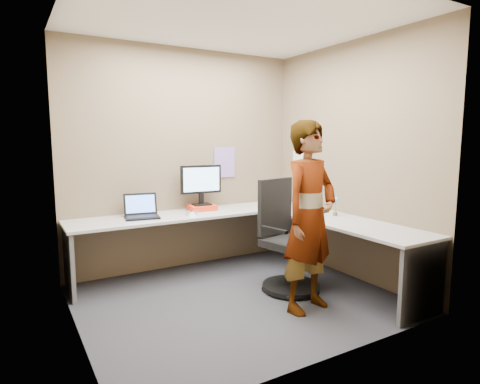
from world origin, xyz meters
TOP-DOWN VIEW (x-y plane):
  - ground at (0.00, 0.00)m, footprint 3.00×3.00m
  - wall_back at (0.00, 1.30)m, footprint 3.00×0.00m
  - wall_right at (1.50, 0.00)m, footprint 0.00×2.70m
  - wall_left at (-1.50, 0.00)m, footprint 0.00×2.70m
  - ceiling at (0.00, 0.00)m, footprint 3.00×3.00m
  - desk at (0.44, 0.39)m, footprint 2.98×2.58m
  - paper_ream at (0.12, 1.08)m, footprint 0.34×0.26m
  - monitor at (0.12, 1.10)m, footprint 0.52×0.17m
  - laptop at (-0.65, 1.02)m, footprint 0.41×0.36m
  - trackball_mouse at (-0.11, 0.87)m, footprint 0.12×0.08m
  - origami at (-0.14, 0.78)m, footprint 0.10×0.10m
  - stapler at (1.28, 0.24)m, footprint 0.16×0.07m
  - flower at (1.29, -0.01)m, footprint 0.07×0.07m
  - calendar_purple at (0.55, 1.29)m, footprint 0.30×0.01m
  - calendar_white at (1.49, 0.90)m, footprint 0.01×0.28m
  - sticky_note_a at (1.49, 0.55)m, footprint 0.01×0.07m
  - sticky_note_b at (1.49, 0.60)m, footprint 0.01×0.07m
  - sticky_note_c at (1.49, 0.48)m, footprint 0.01×0.07m
  - sticky_note_d at (1.49, 0.70)m, footprint 0.01×0.07m
  - office_chair at (0.59, -0.02)m, footprint 0.65×0.62m
  - person at (0.47, -0.53)m, footprint 0.73×0.56m

SIDE VIEW (x-z plane):
  - ground at x=0.00m, z-range 0.00..0.00m
  - office_chair at x=0.59m, z-range -0.11..1.06m
  - desk at x=0.44m, z-range 0.22..0.95m
  - trackball_mouse at x=-0.11m, z-range 0.72..0.79m
  - stapler at x=1.28m, z-range 0.73..0.78m
  - origami at x=-0.14m, z-range 0.73..0.79m
  - paper_ream at x=0.12m, z-range 0.73..0.79m
  - laptop at x=-0.65m, z-range 0.67..0.93m
  - sticky_note_c at x=1.49m, z-range 0.76..0.84m
  - sticky_note_b at x=1.49m, z-range 0.78..0.86m
  - flower at x=1.29m, z-range 0.77..0.98m
  - person at x=0.47m, z-range 0.00..1.78m
  - sticky_note_d at x=1.49m, z-range 0.88..0.96m
  - sticky_note_a at x=1.49m, z-range 0.91..0.99m
  - monitor at x=0.12m, z-range 0.84..1.33m
  - calendar_white at x=1.49m, z-range 1.06..1.44m
  - calendar_purple at x=0.55m, z-range 1.10..1.50m
  - wall_back at x=0.00m, z-range -0.15..2.85m
  - wall_right at x=1.50m, z-range 0.00..2.70m
  - wall_left at x=-1.50m, z-range 0.00..2.70m
  - ceiling at x=0.00m, z-range 2.70..2.70m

